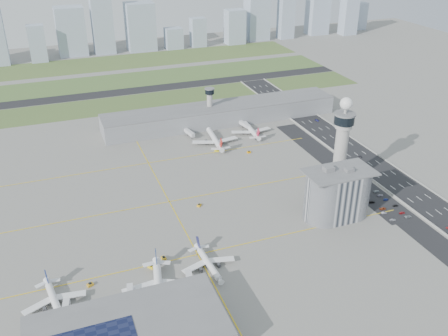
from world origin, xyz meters
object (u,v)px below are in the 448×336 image
object	(u,v)px
control_tower	(342,141)
jet_bridge_far_1	(240,123)
tug_2	(164,258)
car_hw_2	(317,120)
airplane_near_a	(54,298)
airplane_near_b	(158,283)
jet_bridge_near_2	(192,292)
tug_5	(249,152)
tug_0	(90,284)
car_lot_6	(408,217)
car_lot_5	(361,193)
jet_bridge_far_0	(186,131)
car_lot_3	(372,202)
jet_bridge_near_0	(64,324)
car_lot_2	(383,209)
airplane_far_b	(251,127)
car_lot_10	(380,195)
car_lot_11	(376,191)
tug_4	(217,150)
secondary_tower	(210,103)
car_lot_8	(395,205)
car_lot_0	(393,220)
car_lot_4	(364,196)
airplane_far_a	(215,136)
car_hw_1	(360,156)
car_lot_9	(386,199)
car_lot_1	(384,213)
jet_bridge_near_1	(131,307)
car_lot_7	(402,213)
tug_3	(199,205)
car_hw_4	(273,101)
admin_building	(337,194)
airplane_near_c	(209,261)

from	to	relation	value
control_tower	jet_bridge_far_1	world-z (taller)	control_tower
tug_2	car_hw_2	bearing A→B (deg)	28.87
airplane_near_a	airplane_near_b	world-z (taller)	airplane_near_b
car_hw_2	jet_bridge_near_2	bearing A→B (deg)	-135.11
jet_bridge_near_2	tug_5	world-z (taller)	jet_bridge_near_2
tug_0	car_lot_6	size ratio (longest dim) A/B	0.69
jet_bridge_near_2	car_lot_6	bearing A→B (deg)	-71.88
jet_bridge_far_1	car_lot_5	size ratio (longest dim) A/B	3.57
jet_bridge_far_0	car_lot_3	bearing A→B (deg)	18.26
jet_bridge_near_0	tug_2	xyz separation A→B (m)	(54.41, 33.53, -1.95)
car_lot_2	car_lot_5	world-z (taller)	car_lot_5
airplane_far_b	tug_0	distance (m)	214.83
car_lot_10	car_lot_11	world-z (taller)	car_lot_11
tug_4	car_lot_11	bearing A→B (deg)	-102.79
secondary_tower	car_lot_8	size ratio (longest dim) A/B	8.71
airplane_near_b	jet_bridge_near_2	distance (m)	17.18
car_lot_0	car_hw_2	bearing A→B (deg)	-5.46
car_lot_4	car_lot_8	bearing A→B (deg)	-145.41
jet_bridge_near_0	tug_2	world-z (taller)	jet_bridge_near_0
airplane_far_a	car_lot_5	xyz separation A→B (m)	(63.50, -111.57, -5.60)
airplane_near_b	car_lot_3	size ratio (longest dim) A/B	10.67
jet_bridge_far_0	car_hw_1	size ratio (longest dim) A/B	3.97
airplane_near_b	car_lot_9	distance (m)	164.03
car_lot_10	car_lot_3	bearing A→B (deg)	116.21
jet_bridge_near_2	tug_2	world-z (taller)	jet_bridge_near_2
jet_bridge_near_2	car_lot_1	size ratio (longest dim) A/B	4.08
jet_bridge_near_1	car_lot_4	distance (m)	172.87
jet_bridge_near_2	car_lot_5	world-z (taller)	jet_bridge_near_2
tug_0	car_hw_1	size ratio (longest dim) A/B	0.88
jet_bridge_near_0	car_lot_9	bearing A→B (deg)	-68.25
secondary_tower	car_lot_7	bearing A→B (deg)	-71.37
control_tower	tug_3	size ratio (longest dim) A/B	22.74
tug_4	car_hw_4	bearing A→B (deg)	-6.73
admin_building	secondary_tower	bearing A→B (deg)	97.29
secondary_tower	airplane_near_c	world-z (taller)	secondary_tower
tug_3	airplane_near_c	bearing A→B (deg)	-54.76
jet_bridge_far_1	car_lot_0	xyz separation A→B (m)	(29.91, -171.77, -2.20)
jet_bridge_far_0	car_lot_10	size ratio (longest dim) A/B	3.41
airplane_near_c	car_lot_8	world-z (taller)	airplane_near_c
jet_bridge_near_0	car_lot_6	size ratio (longest dim) A/B	3.08
jet_bridge_near_1	tug_4	bearing A→B (deg)	-22.83
car_lot_1	car_hw_4	bearing A→B (deg)	0.79
airplane_far_a	airplane_far_b	bearing A→B (deg)	-70.58
admin_building	jet_bridge_near_2	size ratio (longest dim) A/B	3.00
admin_building	car_lot_10	bearing A→B (deg)	13.16
car_lot_5	car_lot_8	distance (m)	24.30
car_lot_3	tug_0	bearing A→B (deg)	102.66
car_hw_2	jet_bridge_near_0	bearing A→B (deg)	-143.49
airplane_near_b	car_lot_1	size ratio (longest dim) A/B	12.41
jet_bridge_far_1	car_hw_1	xyz separation A→B (m)	(62.48, -89.62, -2.27)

